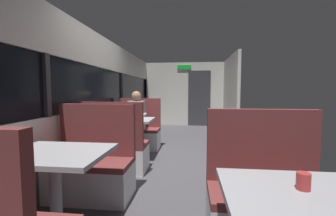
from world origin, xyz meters
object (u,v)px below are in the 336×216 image
object	(u,v)px
bench_near_window_facing_entry	(92,169)
dining_table_front_aisle	(316,216)
dining_table_mid_window	(129,124)
bench_mid_window_facing_entry	(138,133)
bench_front_aisle_facing_entry	(266,204)
bench_mid_window_facing_end	(116,151)
coffee_cup_primary	(303,181)
coffee_cup_secondary	(135,116)
dining_table_near_window	(54,163)
seated_passenger	(137,125)

from	to	relation	value
bench_near_window_facing_entry	dining_table_front_aisle	xyz separation A→B (m)	(1.79, -1.30, 0.31)
dining_table_mid_window	bench_mid_window_facing_entry	world-z (taller)	bench_mid_window_facing_entry
dining_table_front_aisle	bench_front_aisle_facing_entry	xyz separation A→B (m)	(0.00, 0.70, -0.31)
bench_mid_window_facing_end	coffee_cup_primary	size ratio (longest dim) A/B	12.22
bench_mid_window_facing_entry	dining_table_front_aisle	world-z (taller)	bench_mid_window_facing_entry
bench_near_window_facing_entry	bench_mid_window_facing_entry	distance (m)	2.21
dining_table_mid_window	coffee_cup_secondary	xyz separation A→B (m)	(0.09, 0.14, 0.15)
dining_table_near_window	seated_passenger	distance (m)	2.84
bench_near_window_facing_entry	bench_mid_window_facing_end	distance (m)	0.81
dining_table_near_window	dining_table_mid_window	world-z (taller)	same
bench_front_aisle_facing_entry	bench_mid_window_facing_end	bearing A→B (deg)	141.73
bench_near_window_facing_entry	dining_table_near_window	bearing A→B (deg)	-90.00
bench_mid_window_facing_end	seated_passenger	world-z (taller)	seated_passenger
coffee_cup_primary	bench_mid_window_facing_end	bearing A→B (deg)	130.76
bench_near_window_facing_entry	bench_mid_window_facing_end	bearing A→B (deg)	90.00
bench_near_window_facing_entry	dining_table_front_aisle	distance (m)	2.23
dining_table_mid_window	coffee_cup_secondary	distance (m)	0.22
bench_near_window_facing_entry	bench_front_aisle_facing_entry	size ratio (longest dim) A/B	1.00
dining_table_front_aisle	dining_table_mid_window	bearing A→B (deg)	122.49
bench_mid_window_facing_end	bench_mid_window_facing_entry	size ratio (longest dim) A/B	1.00
bench_mid_window_facing_end	bench_mid_window_facing_entry	world-z (taller)	same
seated_passenger	coffee_cup_primary	xyz separation A→B (m)	(1.76, -3.37, 0.25)
dining_table_front_aisle	bench_front_aisle_facing_entry	size ratio (longest dim) A/B	0.82
dining_table_mid_window	bench_mid_window_facing_entry	distance (m)	0.77
bench_mid_window_facing_entry	coffee_cup_secondary	xyz separation A→B (m)	(0.09, -0.56, 0.46)
bench_front_aisle_facing_entry	seated_passenger	world-z (taller)	seated_passenger
dining_table_near_window	coffee_cup_primary	size ratio (longest dim) A/B	10.00
dining_table_front_aisle	bench_near_window_facing_entry	bearing A→B (deg)	144.02
dining_table_near_window	dining_table_mid_window	distance (m)	2.21
dining_table_front_aisle	dining_table_near_window	bearing A→B (deg)	161.47
dining_table_front_aisle	coffee_cup_primary	xyz separation A→B (m)	(-0.03, 0.07, 0.15)
bench_mid_window_facing_end	bench_mid_window_facing_entry	distance (m)	1.40
dining_table_front_aisle	seated_passenger	size ratio (longest dim) A/B	0.71
bench_mid_window_facing_entry	coffee_cup_primary	world-z (taller)	bench_mid_window_facing_entry
dining_table_mid_window	bench_mid_window_facing_entry	bearing A→B (deg)	90.00
seated_passenger	bench_near_window_facing_entry	bearing A→B (deg)	-90.00
dining_table_front_aisle	coffee_cup_secondary	xyz separation A→B (m)	(-1.70, 2.95, 0.15)
dining_table_mid_window	coffee_cup_primary	bearing A→B (deg)	-57.30
bench_mid_window_facing_entry	bench_front_aisle_facing_entry	xyz separation A→B (m)	(1.79, -2.81, 0.00)
dining_table_mid_window	coffee_cup_secondary	world-z (taller)	coffee_cup_secondary
bench_near_window_facing_entry	dining_table_mid_window	distance (m)	1.54
bench_front_aisle_facing_entry	dining_table_near_window	bearing A→B (deg)	-176.82
dining_table_near_window	bench_mid_window_facing_end	xyz separation A→B (m)	(0.00, 1.51, -0.31)
seated_passenger	coffee_cup_primary	distance (m)	3.81
bench_mid_window_facing_end	coffee_cup_primary	distance (m)	2.73
bench_front_aisle_facing_entry	coffee_cup_secondary	distance (m)	2.86
bench_near_window_facing_entry	bench_mid_window_facing_entry	world-z (taller)	same
bench_front_aisle_facing_entry	coffee_cup_secondary	bearing A→B (deg)	127.09
dining_table_mid_window	seated_passenger	xyz separation A→B (m)	(0.00, 0.63, -0.10)
bench_mid_window_facing_entry	dining_table_near_window	bearing A→B (deg)	-90.00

